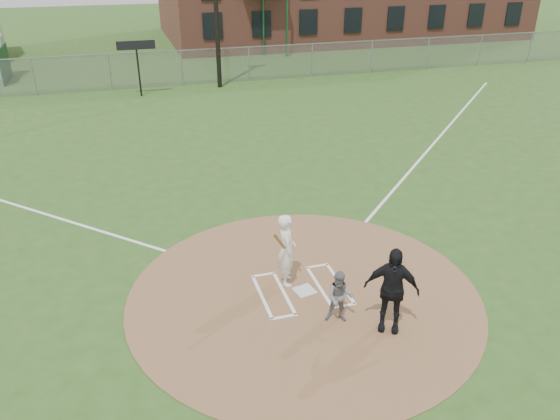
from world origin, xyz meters
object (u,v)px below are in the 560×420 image
object	(u,v)px
home_plate	(304,291)
umpire	(391,290)
catcher	(340,297)
batter_at_plate	(287,250)

from	to	relation	value
home_plate	umpire	xyz separation A→B (m)	(1.30, -1.81, 0.98)
catcher	batter_at_plate	world-z (taller)	batter_at_plate
catcher	batter_at_plate	distance (m)	1.92
home_plate	umpire	distance (m)	2.43
catcher	umpire	world-z (taller)	umpire
umpire	batter_at_plate	size ratio (longest dim) A/B	1.07
catcher	umpire	distance (m)	1.14
home_plate	batter_at_plate	distance (m)	1.09
home_plate	catcher	world-z (taller)	catcher
catcher	umpire	xyz separation A→B (m)	(0.93, -0.54, 0.38)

